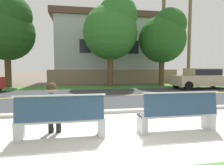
{
  "coord_description": "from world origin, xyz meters",
  "views": [
    {
      "loc": [
        -1.01,
        -4.07,
        1.56
      ],
      "look_at": [
        0.3,
        3.22,
        1.0
      ],
      "focal_mm": 30.61,
      "sensor_mm": 36.0,
      "label": 1
    }
  ],
  "objects_px": {
    "shade_tree_far_left": "(8,29)",
    "palm_tree_tall": "(190,7)",
    "shade_tree_centre": "(164,36)",
    "bench_left": "(61,119)",
    "shade_tree_left": "(112,28)",
    "car_beige_near": "(202,77)",
    "seated_person_blue": "(53,108)",
    "palm_tree_short": "(164,5)",
    "bench_right": "(178,113)"
  },
  "relations": [
    {
      "from": "bench_left",
      "to": "palm_tree_tall",
      "type": "xyz_separation_m",
      "value": [
        11.45,
        13.54,
        7.1
      ]
    },
    {
      "from": "shade_tree_left",
      "to": "palm_tree_tall",
      "type": "bearing_deg",
      "value": 13.28
    },
    {
      "from": "seated_person_blue",
      "to": "shade_tree_far_left",
      "type": "relative_size",
      "value": 0.18
    },
    {
      "from": "bench_right",
      "to": "palm_tree_short",
      "type": "relative_size",
      "value": 0.21
    },
    {
      "from": "car_beige_near",
      "to": "bench_left",
      "type": "bearing_deg",
      "value": -137.64
    },
    {
      "from": "car_beige_near",
      "to": "bench_right",
      "type": "bearing_deg",
      "value": -128.0
    },
    {
      "from": "seated_person_blue",
      "to": "palm_tree_short",
      "type": "relative_size",
      "value": 0.14
    },
    {
      "from": "bench_right",
      "to": "shade_tree_left",
      "type": "bearing_deg",
      "value": 87.73
    },
    {
      "from": "bench_right",
      "to": "car_beige_near",
      "type": "height_order",
      "value": "car_beige_near"
    },
    {
      "from": "bench_left",
      "to": "shade_tree_centre",
      "type": "distance_m",
      "value": 14.37
    },
    {
      "from": "bench_right",
      "to": "shade_tree_far_left",
      "type": "distance_m",
      "value": 15.06
    },
    {
      "from": "car_beige_near",
      "to": "palm_tree_tall",
      "type": "height_order",
      "value": "palm_tree_tall"
    },
    {
      "from": "seated_person_blue",
      "to": "shade_tree_left",
      "type": "distance_m",
      "value": 12.64
    },
    {
      "from": "shade_tree_far_left",
      "to": "shade_tree_centre",
      "type": "bearing_deg",
      "value": -3.4
    },
    {
      "from": "seated_person_blue",
      "to": "shade_tree_centre",
      "type": "xyz_separation_m",
      "value": [
        7.95,
        11.29,
        3.64
      ]
    },
    {
      "from": "bench_right",
      "to": "seated_person_blue",
      "type": "relative_size",
      "value": 1.53
    },
    {
      "from": "seated_person_blue",
      "to": "palm_tree_short",
      "type": "bearing_deg",
      "value": 55.73
    },
    {
      "from": "shade_tree_centre",
      "to": "bench_left",
      "type": "bearing_deg",
      "value": -124.06
    },
    {
      "from": "car_beige_near",
      "to": "shade_tree_centre",
      "type": "distance_m",
      "value": 4.77
    },
    {
      "from": "shade_tree_left",
      "to": "palm_tree_tall",
      "type": "distance_m",
      "value": 8.89
    },
    {
      "from": "car_beige_near",
      "to": "shade_tree_centre",
      "type": "relative_size",
      "value": 0.65
    },
    {
      "from": "bench_left",
      "to": "bench_right",
      "type": "relative_size",
      "value": 1.0
    },
    {
      "from": "shade_tree_far_left",
      "to": "shade_tree_centre",
      "type": "distance_m",
      "value": 12.76
    },
    {
      "from": "shade_tree_left",
      "to": "shade_tree_far_left",
      "type": "bearing_deg",
      "value": 175.66
    },
    {
      "from": "shade_tree_far_left",
      "to": "shade_tree_left",
      "type": "distance_m",
      "value": 8.23
    },
    {
      "from": "shade_tree_centre",
      "to": "palm_tree_tall",
      "type": "distance_m",
      "value": 5.34
    },
    {
      "from": "car_beige_near",
      "to": "shade_tree_left",
      "type": "distance_m",
      "value": 8.05
    },
    {
      "from": "shade_tree_left",
      "to": "shade_tree_centre",
      "type": "xyz_separation_m",
      "value": [
        4.53,
        -0.13,
        -0.53
      ]
    },
    {
      "from": "shade_tree_far_left",
      "to": "palm_tree_tall",
      "type": "bearing_deg",
      "value": 4.6
    },
    {
      "from": "shade_tree_left",
      "to": "shade_tree_centre",
      "type": "bearing_deg",
      "value": -1.69
    },
    {
      "from": "shade_tree_far_left",
      "to": "shade_tree_left",
      "type": "xyz_separation_m",
      "value": [
        8.2,
        -0.62,
        0.22
      ]
    },
    {
      "from": "bench_right",
      "to": "shade_tree_far_left",
      "type": "height_order",
      "value": "shade_tree_far_left"
    },
    {
      "from": "seated_person_blue",
      "to": "shade_tree_left",
      "type": "height_order",
      "value": "shade_tree_left"
    },
    {
      "from": "palm_tree_tall",
      "to": "shade_tree_centre",
      "type": "bearing_deg",
      "value": -150.69
    },
    {
      "from": "bench_right",
      "to": "shade_tree_centre",
      "type": "relative_size",
      "value": 0.29
    },
    {
      "from": "shade_tree_centre",
      "to": "palm_tree_tall",
      "type": "xyz_separation_m",
      "value": [
        3.7,
        2.08,
        3.24
      ]
    },
    {
      "from": "palm_tree_tall",
      "to": "bench_left",
      "type": "bearing_deg",
      "value": -130.22
    },
    {
      "from": "seated_person_blue",
      "to": "shade_tree_left",
      "type": "xyz_separation_m",
      "value": [
        3.41,
        11.43,
        4.17
      ]
    },
    {
      "from": "bench_right",
      "to": "shade_tree_left",
      "type": "height_order",
      "value": "shade_tree_left"
    },
    {
      "from": "car_beige_near",
      "to": "shade_tree_far_left",
      "type": "xyz_separation_m",
      "value": [
        -14.58,
        3.47,
        3.78
      ]
    },
    {
      "from": "car_beige_near",
      "to": "palm_tree_short",
      "type": "xyz_separation_m",
      "value": [
        -1.52,
        3.55,
        6.34
      ]
    },
    {
      "from": "palm_tree_tall",
      "to": "palm_tree_short",
      "type": "bearing_deg",
      "value": -159.92
    },
    {
      "from": "bench_right",
      "to": "seated_person_blue",
      "type": "bearing_deg",
      "value": 176.67
    },
    {
      "from": "seated_person_blue",
      "to": "car_beige_near",
      "type": "height_order",
      "value": "car_beige_near"
    },
    {
      "from": "shade_tree_left",
      "to": "palm_tree_short",
      "type": "bearing_deg",
      "value": 8.3
    },
    {
      "from": "car_beige_near",
      "to": "shade_tree_left",
      "type": "height_order",
      "value": "shade_tree_left"
    },
    {
      "from": "shade_tree_far_left",
      "to": "shade_tree_left",
      "type": "bearing_deg",
      "value": -4.34
    },
    {
      "from": "palm_tree_tall",
      "to": "palm_tree_short",
      "type": "relative_size",
      "value": 1.05
    },
    {
      "from": "bench_right",
      "to": "palm_tree_tall",
      "type": "relative_size",
      "value": 0.2
    },
    {
      "from": "car_beige_near",
      "to": "palm_tree_short",
      "type": "relative_size",
      "value": 0.48
    }
  ]
}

